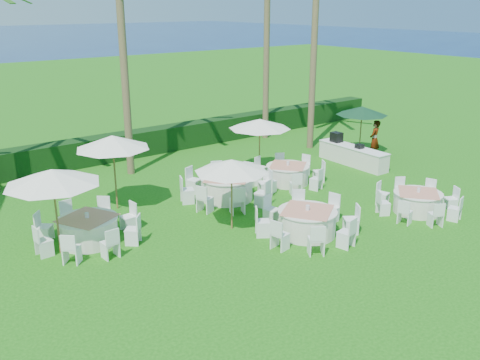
{
  "coord_description": "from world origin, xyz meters",
  "views": [
    {
      "loc": [
        -10.17,
        -10.91,
        7.05
      ],
      "look_at": [
        0.38,
        2.82,
        1.3
      ],
      "focal_mm": 40.0,
      "sensor_mm": 36.0,
      "label": 1
    }
  ],
  "objects_px": {
    "banquet_table_b": "(307,222)",
    "umbrella_green": "(362,111)",
    "staff_person": "(375,139)",
    "banquet_table_c": "(417,202)",
    "umbrella_d": "(260,124)",
    "umbrella_a": "(52,177)",
    "banquet_table_f": "(288,174)",
    "banquet_table_d": "(88,229)",
    "banquet_table_e": "(227,187)",
    "buffet_table": "(352,155)",
    "umbrella_b": "(232,166)",
    "umbrella_c": "(112,142)"
  },
  "relations": [
    {
      "from": "banquet_table_b",
      "to": "banquet_table_c",
      "type": "xyz_separation_m",
      "value": [
        4.44,
        -1.0,
        -0.05
      ]
    },
    {
      "from": "banquet_table_b",
      "to": "umbrella_d",
      "type": "distance_m",
      "value": 6.89
    },
    {
      "from": "banquet_table_d",
      "to": "umbrella_b",
      "type": "bearing_deg",
      "value": -24.31
    },
    {
      "from": "banquet_table_e",
      "to": "umbrella_a",
      "type": "height_order",
      "value": "umbrella_a"
    },
    {
      "from": "banquet_table_b",
      "to": "umbrella_b",
      "type": "relative_size",
      "value": 1.39
    },
    {
      "from": "buffet_table",
      "to": "staff_person",
      "type": "distance_m",
      "value": 1.7
    },
    {
      "from": "umbrella_b",
      "to": "umbrella_green",
      "type": "xyz_separation_m",
      "value": [
        10.4,
        3.5,
        -0.01
      ]
    },
    {
      "from": "banquet_table_b",
      "to": "umbrella_green",
      "type": "xyz_separation_m",
      "value": [
        8.77,
        5.32,
        1.72
      ]
    },
    {
      "from": "banquet_table_d",
      "to": "banquet_table_f",
      "type": "relative_size",
      "value": 1.06
    },
    {
      "from": "banquet_table_f",
      "to": "umbrella_b",
      "type": "relative_size",
      "value": 1.27
    },
    {
      "from": "umbrella_green",
      "to": "staff_person",
      "type": "bearing_deg",
      "value": -89.92
    },
    {
      "from": "buffet_table",
      "to": "banquet_table_f",
      "type": "bearing_deg",
      "value": -177.14
    },
    {
      "from": "banquet_table_b",
      "to": "buffet_table",
      "type": "relative_size",
      "value": 0.9
    },
    {
      "from": "banquet_table_b",
      "to": "umbrella_a",
      "type": "bearing_deg",
      "value": 152.43
    },
    {
      "from": "banquet_table_b",
      "to": "umbrella_a",
      "type": "height_order",
      "value": "umbrella_a"
    },
    {
      "from": "banquet_table_f",
      "to": "buffet_table",
      "type": "bearing_deg",
      "value": 2.86
    },
    {
      "from": "banquet_table_b",
      "to": "buffet_table",
      "type": "distance_m",
      "value": 8.37
    },
    {
      "from": "banquet_table_e",
      "to": "umbrella_a",
      "type": "distance_m",
      "value": 6.92
    },
    {
      "from": "banquet_table_d",
      "to": "umbrella_b",
      "type": "xyz_separation_m",
      "value": [
        4.13,
        -1.86,
        1.73
      ]
    },
    {
      "from": "banquet_table_b",
      "to": "buffet_table",
      "type": "xyz_separation_m",
      "value": [
        7.14,
        4.37,
        0.02
      ]
    },
    {
      "from": "umbrella_a",
      "to": "umbrella_b",
      "type": "height_order",
      "value": "umbrella_a"
    },
    {
      "from": "umbrella_b",
      "to": "umbrella_d",
      "type": "bearing_deg",
      "value": 42.12
    },
    {
      "from": "banquet_table_c",
      "to": "banquet_table_d",
      "type": "distance_m",
      "value": 11.22
    },
    {
      "from": "banquet_table_b",
      "to": "banquet_table_c",
      "type": "relative_size",
      "value": 1.13
    },
    {
      "from": "umbrella_a",
      "to": "staff_person",
      "type": "bearing_deg",
      "value": 3.49
    },
    {
      "from": "banquet_table_f",
      "to": "staff_person",
      "type": "height_order",
      "value": "staff_person"
    },
    {
      "from": "banquet_table_c",
      "to": "buffet_table",
      "type": "xyz_separation_m",
      "value": [
        2.7,
        5.37,
        0.06
      ]
    },
    {
      "from": "banquet_table_c",
      "to": "banquet_table_e",
      "type": "relative_size",
      "value": 0.86
    },
    {
      "from": "banquet_table_d",
      "to": "banquet_table_e",
      "type": "bearing_deg",
      "value": 4.97
    },
    {
      "from": "banquet_table_c",
      "to": "banquet_table_b",
      "type": "bearing_deg",
      "value": 167.32
    },
    {
      "from": "umbrella_c",
      "to": "staff_person",
      "type": "bearing_deg",
      "value": -6.18
    },
    {
      "from": "umbrella_b",
      "to": "banquet_table_d",
      "type": "bearing_deg",
      "value": 155.69
    },
    {
      "from": "banquet_table_f",
      "to": "umbrella_green",
      "type": "height_order",
      "value": "umbrella_green"
    },
    {
      "from": "banquet_table_b",
      "to": "umbrella_green",
      "type": "distance_m",
      "value": 10.4
    },
    {
      "from": "umbrella_a",
      "to": "umbrella_b",
      "type": "bearing_deg",
      "value": -18.34
    },
    {
      "from": "umbrella_d",
      "to": "umbrella_green",
      "type": "distance_m",
      "value": 5.85
    },
    {
      "from": "banquet_table_d",
      "to": "umbrella_green",
      "type": "distance_m",
      "value": 14.72
    },
    {
      "from": "umbrella_green",
      "to": "banquet_table_e",
      "type": "bearing_deg",
      "value": -172.66
    },
    {
      "from": "umbrella_a",
      "to": "banquet_table_f",
      "type": "bearing_deg",
      "value": 3.83
    },
    {
      "from": "banquet_table_b",
      "to": "buffet_table",
      "type": "height_order",
      "value": "buffet_table"
    },
    {
      "from": "banquet_table_f",
      "to": "staff_person",
      "type": "distance_m",
      "value": 5.83
    },
    {
      "from": "banquet_table_b",
      "to": "umbrella_green",
      "type": "bearing_deg",
      "value": 31.26
    },
    {
      "from": "umbrella_b",
      "to": "umbrella_green",
      "type": "bearing_deg",
      "value": 18.6
    },
    {
      "from": "banquet_table_d",
      "to": "banquet_table_b",
      "type": "bearing_deg",
      "value": -32.63
    },
    {
      "from": "banquet_table_b",
      "to": "banquet_table_f",
      "type": "height_order",
      "value": "banquet_table_b"
    },
    {
      "from": "umbrella_d",
      "to": "buffet_table",
      "type": "height_order",
      "value": "umbrella_d"
    },
    {
      "from": "umbrella_c",
      "to": "umbrella_d",
      "type": "xyz_separation_m",
      "value": [
        6.77,
        0.16,
        -0.28
      ]
    },
    {
      "from": "banquet_table_e",
      "to": "umbrella_b",
      "type": "xyz_separation_m",
      "value": [
        -1.53,
        -2.36,
        1.7
      ]
    },
    {
      "from": "buffet_table",
      "to": "umbrella_a",
      "type": "bearing_deg",
      "value": -176.46
    },
    {
      "from": "umbrella_green",
      "to": "banquet_table_c",
      "type": "bearing_deg",
      "value": -124.41
    }
  ]
}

